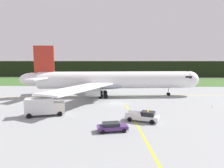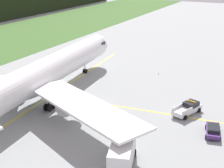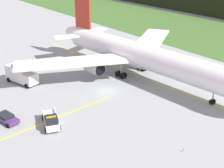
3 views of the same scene
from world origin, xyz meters
name	(u,v)px [view 2 (image 2 of 3)]	position (x,y,z in m)	size (l,w,h in m)	color
ground	(95,109)	(0.00, 0.00, 0.00)	(320.00, 320.00, 0.00)	gray
taxiway_centerline_main	(44,100)	(-0.67, 9.64, 0.00)	(67.20, 0.30, 0.01)	yellow
taxiway_centerline_spur	(196,119)	(3.68, -15.45, 0.00)	(28.26, 0.30, 0.01)	yellow
airliner	(39,77)	(-1.58, 9.56, 4.51)	(51.09, 44.95, 14.25)	white
ops_pickup_truck	(188,108)	(4.92, -13.90, 0.90)	(5.86, 3.68, 1.94)	white
catering_truck	(122,155)	(-13.09, -11.03, 1.78)	(7.39, 4.37, 3.50)	silver
staff_car	(213,130)	(-0.19, -18.74, 0.70)	(4.66, 2.74, 1.30)	#492A6B
taxiway_edge_light_east	(158,74)	(21.18, -3.33, 0.22)	(0.12, 0.12, 0.40)	yellow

